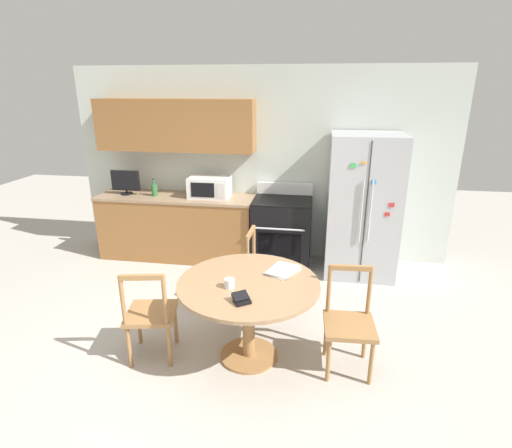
{
  "coord_description": "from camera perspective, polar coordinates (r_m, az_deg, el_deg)",
  "views": [
    {
      "loc": [
        0.81,
        -2.8,
        2.34
      ],
      "look_at": [
        0.18,
        1.15,
        0.95
      ],
      "focal_mm": 28.0,
      "sensor_mm": 36.0,
      "label": 1
    }
  ],
  "objects": [
    {
      "name": "candle_glass",
      "position": [
        3.35,
        -3.81,
        -8.53
      ],
      "size": [
        0.08,
        0.08,
        0.08
      ],
      "color": "silver",
      "rests_on": "dining_table"
    },
    {
      "name": "dining_chair_far",
      "position": [
        4.35,
        1.35,
        -6.86
      ],
      "size": [
        0.43,
        0.43,
        0.9
      ],
      "rotation": [
        0.0,
        0.0,
        4.69
      ],
      "color": "#9E7042",
      "rests_on": "ground_plane"
    },
    {
      "name": "refrigerator",
      "position": [
        5.23,
        14.95,
        2.52
      ],
      "size": [
        0.87,
        0.8,
        1.8
      ],
      "color": "#B2B5BA",
      "rests_on": "ground_plane"
    },
    {
      "name": "mail_stack",
      "position": [
        3.62,
        3.84,
        -6.63
      ],
      "size": [
        0.34,
        0.37,
        0.02
      ],
      "color": "white",
      "rests_on": "dining_table"
    },
    {
      "name": "kitchen_counter",
      "position": [
        5.77,
        -11.05,
        -0.33
      ],
      "size": [
        2.18,
        0.64,
        0.9
      ],
      "color": "#936033",
      "rests_on": "ground_plane"
    },
    {
      "name": "oven_range",
      "position": [
        5.42,
        3.74,
        -1.09
      ],
      "size": [
        0.77,
        0.68,
        1.08
      ],
      "color": "black",
      "rests_on": "ground_plane"
    },
    {
      "name": "microwave",
      "position": [
        5.47,
        -6.64,
        5.27
      ],
      "size": [
        0.55,
        0.35,
        0.28
      ],
      "color": "white",
      "rests_on": "kitchen_counter"
    },
    {
      "name": "dining_table",
      "position": [
        3.51,
        -1.07,
        -10.36
      ],
      "size": [
        1.22,
        1.22,
        0.76
      ],
      "color": "#997551",
      "rests_on": "ground_plane"
    },
    {
      "name": "ground_plane",
      "position": [
        3.74,
        -5.86,
        -19.69
      ],
      "size": [
        14.0,
        14.0,
        0.0
      ],
      "primitive_type": "plane",
      "color": "#B2ADA3"
    },
    {
      "name": "dining_chair_left",
      "position": [
        3.72,
        -14.84,
        -12.39
      ],
      "size": [
        0.49,
        0.49,
        0.9
      ],
      "rotation": [
        0.0,
        0.0,
        6.47
      ],
      "color": "#9E7042",
      "rests_on": "ground_plane"
    },
    {
      "name": "wallet",
      "position": [
        3.14,
        -2.11,
        -10.65
      ],
      "size": [
        0.17,
        0.17,
        0.07
      ],
      "color": "black",
      "rests_on": "dining_table"
    },
    {
      "name": "dining_chair_right",
      "position": [
        3.57,
        13.15,
        -13.68
      ],
      "size": [
        0.44,
        0.44,
        0.9
      ],
      "rotation": [
        0.0,
        0.0,
        3.19
      ],
      "color": "#9E7042",
      "rests_on": "ground_plane"
    },
    {
      "name": "back_wall",
      "position": [
        5.58,
        -2.58,
        9.91
      ],
      "size": [
        5.2,
        0.44,
        2.6
      ],
      "color": "silver",
      "rests_on": "ground_plane"
    },
    {
      "name": "counter_bottle",
      "position": [
        5.68,
        -14.32,
        4.81
      ],
      "size": [
        0.08,
        0.08,
        0.24
      ],
      "color": "#2D6B38",
      "rests_on": "kitchen_counter"
    },
    {
      "name": "countertop_tv",
      "position": [
        5.85,
        -18.14,
        5.79
      ],
      "size": [
        0.4,
        0.16,
        0.34
      ],
      "color": "black",
      "rests_on": "kitchen_counter"
    }
  ]
}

